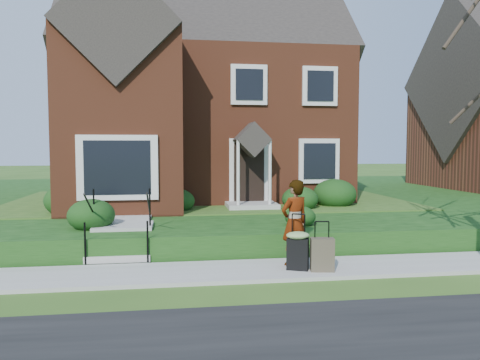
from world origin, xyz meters
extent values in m
plane|color=#2D5119|center=(0.00, 0.00, 0.00)|extent=(120.00, 120.00, 0.00)
cube|color=#9E9B93|center=(0.00, 0.00, 0.04)|extent=(60.00, 1.60, 0.08)
cube|color=#12380F|center=(4.00, 10.90, 0.30)|extent=(44.00, 20.00, 0.60)
cube|color=#9E9B93|center=(-2.50, 5.00, 0.63)|extent=(1.20, 6.00, 0.06)
cube|color=brown|center=(0.00, 10.00, 3.30)|extent=(10.00, 8.00, 5.40)
cube|color=brown|center=(-2.80, 5.20, 3.30)|extent=(3.60, 2.40, 5.40)
cube|color=silver|center=(-2.80, 4.05, 2.00)|extent=(2.20, 0.30, 1.80)
cube|color=black|center=(1.20, 5.94, 1.65)|extent=(1.00, 0.12, 2.10)
cube|color=black|center=(3.60, 5.95, 2.10)|extent=(1.40, 0.10, 1.50)
cube|color=brown|center=(3.00, 10.00, 8.20)|extent=(0.90, 0.90, 3.00)
cube|color=#9E9B93|center=(-2.50, 1.00, 0.15)|extent=(1.40, 0.30, 0.15)
cube|color=#9E9B93|center=(-2.50, 1.30, 0.30)|extent=(1.40, 0.30, 0.15)
cube|color=#9E9B93|center=(-2.50, 1.60, 0.45)|extent=(1.40, 0.30, 0.15)
cube|color=#9E9B93|center=(-2.50, 1.90, 0.60)|extent=(1.40, 0.30, 0.15)
cube|color=#9E9B93|center=(-2.50, 2.45, 0.60)|extent=(1.40, 0.80, 0.15)
cylinder|color=black|center=(-3.15, 0.85, 0.53)|extent=(0.04, 0.04, 0.90)
cylinder|color=black|center=(-3.15, 2.05, 1.13)|extent=(0.04, 0.04, 0.90)
cylinder|color=black|center=(-1.85, 0.85, 0.53)|extent=(0.04, 0.04, 0.90)
cylinder|color=black|center=(-1.85, 2.05, 1.13)|extent=(0.04, 0.04, 0.90)
ellipsoid|color=black|center=(-4.33, 5.03, 1.10)|extent=(1.44, 1.44, 1.01)
ellipsoid|color=black|center=(-1.17, 5.21, 0.98)|extent=(1.09, 1.09, 0.77)
ellipsoid|color=black|center=(2.70, 5.05, 1.00)|extent=(1.15, 1.15, 0.80)
ellipsoid|color=black|center=(4.06, 5.66, 1.11)|extent=(1.44, 1.44, 1.01)
ellipsoid|color=black|center=(-3.27, 2.37, 1.00)|extent=(1.13, 1.13, 0.79)
ellipsoid|color=black|center=(1.87, 2.06, 0.87)|extent=(0.78, 0.78, 0.54)
imported|color=#999999|center=(1.23, 0.19, 0.98)|extent=(0.78, 0.66, 1.80)
cube|color=black|center=(1.19, -0.21, 0.40)|extent=(0.49, 0.39, 0.64)
cylinder|color=black|center=(1.19, -0.21, 1.21)|extent=(0.25, 0.13, 0.03)
cylinder|color=black|center=(1.06, -0.21, 0.96)|extent=(0.02, 0.02, 0.48)
cylinder|color=black|center=(1.32, -0.21, 0.96)|extent=(0.02, 0.02, 0.48)
cylinder|color=black|center=(1.04, -0.21, 0.11)|extent=(0.06, 0.07, 0.06)
cylinder|color=black|center=(1.34, -0.21, 0.11)|extent=(0.06, 0.07, 0.06)
ellipsoid|color=#81A55E|center=(1.19, -0.21, 0.80)|extent=(0.59, 0.54, 0.15)
cube|color=#4A4231|center=(1.65, -0.38, 0.41)|extent=(0.50, 0.33, 0.67)
cylinder|color=black|center=(1.65, -0.38, 1.07)|extent=(0.28, 0.07, 0.03)
cylinder|color=black|center=(1.51, -0.38, 0.91)|extent=(0.02, 0.02, 0.32)
cylinder|color=black|center=(1.79, -0.38, 0.91)|extent=(0.02, 0.02, 0.32)
cylinder|color=black|center=(1.49, -0.38, 0.11)|extent=(0.05, 0.07, 0.06)
cylinder|color=black|center=(1.81, -0.38, 0.11)|extent=(0.05, 0.07, 0.06)
camera|label=1|loc=(-1.31, -9.28, 2.56)|focal=35.00mm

